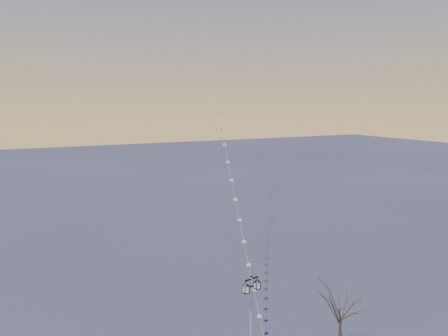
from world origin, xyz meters
TOP-DOWN VIEW (x-y plane):
  - street_lamp at (0.50, 0.64)m, footprint 1.43×0.72m
  - bare_tree at (6.36, -0.88)m, footprint 2.64×2.64m
  - kite_train at (8.71, 24.68)m, footprint 13.67×46.80m

SIDE VIEW (x-z plane):
  - bare_tree at x=6.36m, z-range 0.85..5.22m
  - street_lamp at x=0.50m, z-range 0.31..6.04m
  - kite_train at x=8.71m, z-range -0.07..49.52m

